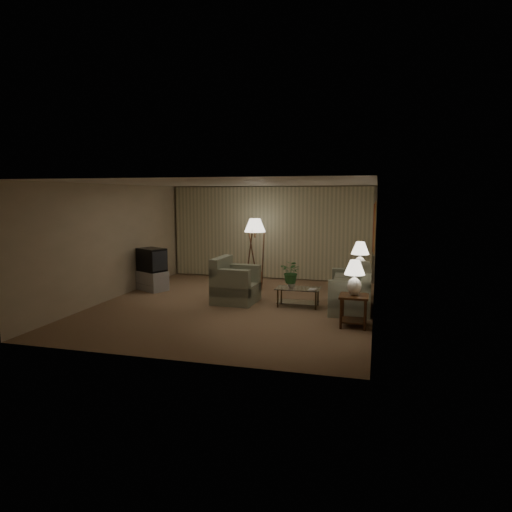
# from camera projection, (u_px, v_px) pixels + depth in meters

# --- Properties ---
(ground) EXTENTS (7.00, 7.00, 0.00)m
(ground) POSITION_uv_depth(u_px,v_px,m) (235.00, 305.00, 10.21)
(ground) COLOR #8C6A4D
(ground) RESTS_ON ground
(room_shell) EXTENTS (6.04, 7.02, 2.72)m
(room_shell) POSITION_uv_depth(u_px,v_px,m) (253.00, 223.00, 11.41)
(room_shell) COLOR beige
(room_shell) RESTS_ON ground
(sofa) EXTENTS (1.74, 0.97, 0.74)m
(sofa) POSITION_uv_depth(u_px,v_px,m) (350.00, 292.00, 9.84)
(sofa) COLOR gray
(sofa) RESTS_ON ground
(armchair) EXTENTS (1.07, 1.02, 0.82)m
(armchair) POSITION_uv_depth(u_px,v_px,m) (236.00, 285.00, 10.43)
(armchair) COLOR gray
(armchair) RESTS_ON ground
(side_table_near) EXTENTS (0.53, 0.53, 0.60)m
(side_table_near) POSITION_uv_depth(u_px,v_px,m) (354.00, 305.00, 8.50)
(side_table_near) COLOR #34200E
(side_table_near) RESTS_ON ground
(side_table_far) EXTENTS (0.49, 0.41, 0.60)m
(side_table_far) POSITION_uv_depth(u_px,v_px,m) (359.00, 281.00, 10.99)
(side_table_far) COLOR #34200E
(side_table_far) RESTS_ON ground
(table_lamp_near) EXTENTS (0.38, 0.38, 0.66)m
(table_lamp_near) POSITION_uv_depth(u_px,v_px,m) (355.00, 275.00, 8.42)
(table_lamp_near) COLOR white
(table_lamp_near) RESTS_ON side_table_near
(table_lamp_far) EXTENTS (0.43, 0.43, 0.74)m
(table_lamp_far) POSITION_uv_depth(u_px,v_px,m) (360.00, 254.00, 10.91)
(table_lamp_far) COLOR white
(table_lamp_far) RESTS_ON side_table_far
(coffee_table) EXTENTS (0.97, 0.53, 0.41)m
(coffee_table) POSITION_uv_depth(u_px,v_px,m) (298.00, 294.00, 10.04)
(coffee_table) COLOR silver
(coffee_table) RESTS_ON ground
(tv_cabinet) EXTENTS (1.18, 1.12, 0.50)m
(tv_cabinet) POSITION_uv_depth(u_px,v_px,m) (152.00, 281.00, 11.77)
(tv_cabinet) COLOR #9B9B9E
(tv_cabinet) RESTS_ON ground
(crt_tv) EXTENTS (1.08, 1.04, 0.59)m
(crt_tv) POSITION_uv_depth(u_px,v_px,m) (152.00, 260.00, 11.70)
(crt_tv) COLOR black
(crt_tv) RESTS_ON tv_cabinet
(floor_lamp) EXTENTS (0.58, 0.58, 1.80)m
(floor_lamp) POSITION_uv_depth(u_px,v_px,m) (255.00, 250.00, 12.59)
(floor_lamp) COLOR #34200E
(floor_lamp) RESTS_ON ground
(ottoman) EXTENTS (0.68, 0.68, 0.43)m
(ottoman) POSITION_uv_depth(u_px,v_px,m) (250.00, 280.00, 12.02)
(ottoman) COLOR #AC593A
(ottoman) RESTS_ON ground
(vase) EXTENTS (0.20, 0.20, 0.17)m
(vase) POSITION_uv_depth(u_px,v_px,m) (291.00, 284.00, 10.05)
(vase) COLOR silver
(vase) RESTS_ON coffee_table
(flowers) EXTENTS (0.57, 0.54, 0.51)m
(flowers) POSITION_uv_depth(u_px,v_px,m) (292.00, 269.00, 10.00)
(flowers) COLOR #347636
(flowers) RESTS_ON vase
(book) EXTENTS (0.18, 0.23, 0.02)m
(book) POSITION_uv_depth(u_px,v_px,m) (309.00, 289.00, 9.86)
(book) COLOR olive
(book) RESTS_ON coffee_table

